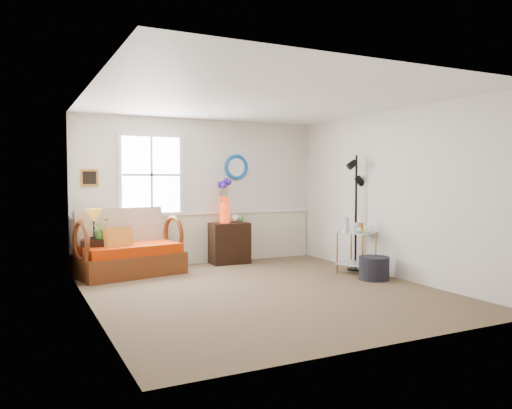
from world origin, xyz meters
name	(u,v)px	position (x,y,z in m)	size (l,w,h in m)	color
floor	(263,291)	(0.00, 0.00, 0.00)	(4.50, 5.00, 0.01)	brown
ceiling	(263,99)	(0.00, 0.00, 2.60)	(4.50, 5.00, 0.01)	white
walls	(263,196)	(0.00, 0.00, 1.30)	(4.51, 5.01, 2.60)	beige
wainscot	(201,239)	(0.00, 2.48, 0.45)	(4.46, 0.02, 0.90)	beige
chair_rail	(201,213)	(0.00, 2.47, 0.92)	(4.46, 0.04, 0.06)	silver
window	(151,175)	(-0.90, 2.47, 1.60)	(1.14, 0.06, 1.44)	white
picture	(89,178)	(-1.92, 2.48, 1.55)	(0.28, 0.03, 0.28)	orange
mirror	(236,167)	(0.70, 2.48, 1.75)	(0.47, 0.47, 0.07)	#1768A9
loveseat	(129,242)	(-1.40, 1.95, 0.53)	(1.61, 0.91, 1.05)	maroon
throw_pillow	(119,241)	(-1.59, 1.80, 0.56)	(0.44, 0.11, 0.44)	#BB520E
lamp_stand	(93,258)	(-1.96, 1.97, 0.30)	(0.34, 0.34, 0.60)	black
table_lamp	(94,224)	(-1.93, 1.97, 0.84)	(0.26, 0.26, 0.47)	orange
potted_plant	(101,231)	(-1.83, 1.92, 0.73)	(0.30, 0.33, 0.26)	#40812F
cabinet	(229,243)	(0.46, 2.26, 0.37)	(0.69, 0.44, 0.74)	black
flower_vase	(225,201)	(0.37, 2.26, 1.13)	(0.23, 0.23, 0.78)	red
side_table	(357,252)	(1.95, 0.47, 0.34)	(0.54, 0.54, 0.68)	#BE8835
tabletop_items	(355,224)	(1.90, 0.47, 0.80)	(0.40, 0.40, 0.24)	silver
floor_lamp	(356,213)	(2.10, 0.70, 0.96)	(0.28, 0.28, 1.93)	black
ottoman	(374,268)	(1.86, -0.07, 0.18)	(0.46, 0.46, 0.35)	black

